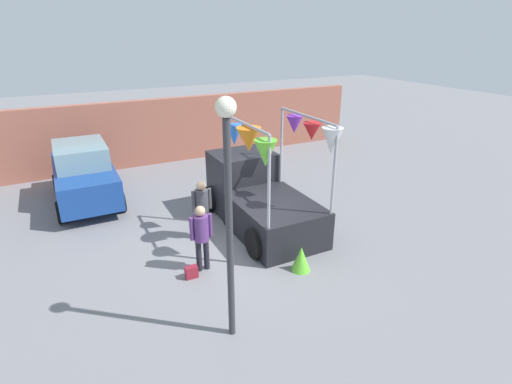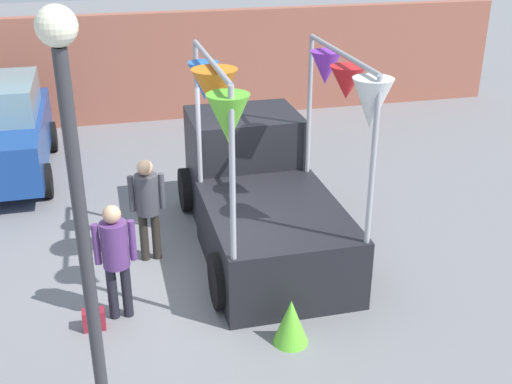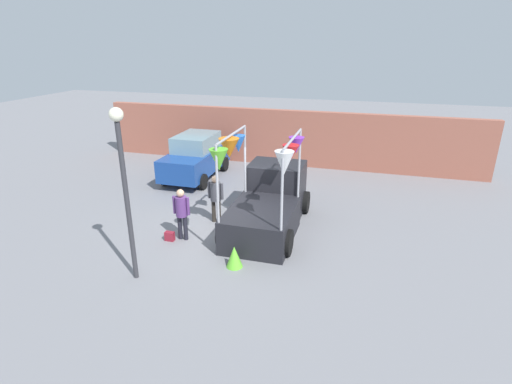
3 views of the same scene
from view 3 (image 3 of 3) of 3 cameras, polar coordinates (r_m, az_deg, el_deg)
ground_plane at (r=12.49m, az=-3.62°, el=-6.02°), size 60.00×60.00×0.00m
vendor_truck at (r=12.66m, az=1.90°, el=-1.11°), size 2.44×4.11×3.19m
parked_car at (r=17.38m, az=-8.59°, el=5.04°), size 1.88×4.00×1.88m
person_customer at (r=11.96m, az=-10.60°, el=-2.51°), size 0.53×0.34×1.61m
person_vendor at (r=12.94m, az=-5.79°, el=-0.37°), size 0.53×0.34×1.61m
handbag at (r=12.31m, az=-12.23°, el=-6.19°), size 0.28×0.16×0.28m
street_lamp at (r=9.67m, az=-18.40°, el=2.46°), size 0.32×0.32×4.30m
brick_boundary_wall at (r=19.05m, az=4.05°, el=7.75°), size 18.00×0.36×2.60m
folded_kite_bundle_lime at (r=10.68m, az=-3.12°, el=-9.20°), size 0.61×0.61×0.60m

